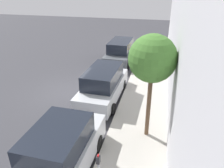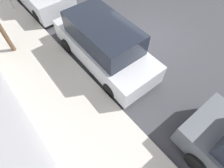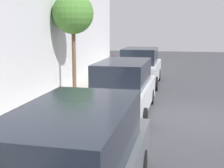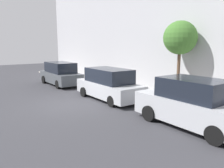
# 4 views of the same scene
# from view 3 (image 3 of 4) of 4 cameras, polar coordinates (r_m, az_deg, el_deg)

# --- Properties ---
(ground_plane) EXTENTS (60.00, 60.00, 0.00)m
(ground_plane) POSITION_cam_3_polar(r_m,az_deg,el_deg) (11.18, 14.25, -6.05)
(ground_plane) COLOR #38383D
(sidewalk) EXTENTS (2.64, 32.00, 0.15)m
(sidewalk) POSITION_cam_3_polar(r_m,az_deg,el_deg) (11.88, -9.69, -4.52)
(sidewalk) COLOR #B2ADA3
(sidewalk) RESTS_ON ground_plane
(parked_suv_nearest) EXTENTS (2.08, 4.84, 1.98)m
(parked_suv_nearest) POSITION_cam_3_polar(r_m,az_deg,el_deg) (16.95, 5.15, 3.00)
(parked_suv_nearest) COLOR #B7BABF
(parked_suv_nearest) RESTS_ON ground_plane
(parked_minivan_second) EXTENTS (2.04, 4.95, 1.90)m
(parked_minivan_second) POSITION_cam_3_polar(r_m,az_deg,el_deg) (11.29, 2.04, -0.74)
(parked_minivan_second) COLOR #B7BABF
(parked_minivan_second) RESTS_ON ground_plane
(parked_minivan_third) EXTENTS (2.02, 4.94, 1.90)m
(parked_minivan_third) POSITION_cam_3_polar(r_m,az_deg,el_deg) (5.12, -6.92, -14.95)
(parked_minivan_third) COLOR #4C5156
(parked_minivan_third) RESTS_ON ground_plane
(parking_meter_near) EXTENTS (0.11, 0.15, 1.40)m
(parking_meter_near) POSITION_cam_3_polar(r_m,az_deg,el_deg) (17.52, 0.29, 3.55)
(parking_meter_near) COLOR #ADADB2
(parking_meter_near) RESTS_ON sidewalk
(street_tree) EXTENTS (1.88, 1.88, 4.50)m
(street_tree) POSITION_cam_3_polar(r_m,az_deg,el_deg) (14.65, -7.15, 12.60)
(street_tree) COLOR brown
(street_tree) RESTS_ON sidewalk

